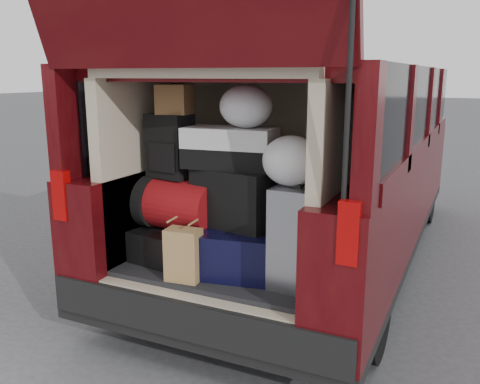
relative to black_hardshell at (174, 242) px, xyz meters
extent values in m
plane|color=#3C3C3F|center=(0.39, -0.15, -0.65)|extent=(80.00, 80.00, 0.00)
cylinder|color=black|center=(-0.43, 0.25, -0.33)|extent=(0.24, 0.64, 0.64)
cylinder|color=black|center=(1.21, 0.25, -0.33)|extent=(0.24, 0.64, 0.64)
cylinder|color=black|center=(-0.43, 3.55, -0.33)|extent=(0.24, 0.64, 0.64)
cylinder|color=black|center=(1.21, 3.55, -0.33)|extent=(0.24, 0.64, 0.64)
cube|color=black|center=(0.39, 1.93, -0.39)|extent=(1.90, 4.85, 0.08)
cube|color=#40040A|center=(-0.39, 1.93, 0.05)|extent=(0.33, 4.85, 0.80)
cube|color=#40040A|center=(1.18, 1.93, 0.05)|extent=(0.33, 4.85, 0.80)
cube|color=#40040A|center=(0.39, 1.93, 1.08)|extent=(1.82, 4.46, 0.10)
cube|color=black|center=(-0.49, 1.83, 0.79)|extent=(0.12, 4.25, 0.68)
cube|color=black|center=(1.27, 1.83, 0.79)|extent=(0.12, 4.25, 0.68)
cube|color=black|center=(0.39, -0.44, -0.25)|extent=(1.86, 0.16, 0.22)
cube|color=#990505|center=(-0.47, -0.48, 0.37)|extent=(0.10, 0.06, 0.30)
cube|color=#990505|center=(1.25, -0.48, 0.37)|extent=(0.10, 0.06, 0.30)
cube|color=black|center=(0.39, 0.13, -0.13)|extent=(1.24, 1.05, 0.06)
cube|color=tan|center=(-0.27, 0.13, 0.47)|extent=(0.08, 1.05, 1.15)
cube|color=tan|center=(1.05, 0.13, 0.47)|extent=(0.08, 1.05, 1.15)
cube|color=tan|center=(0.39, 0.68, 0.47)|extent=(1.34, 0.06, 1.15)
cube|color=tan|center=(0.39, 0.13, 1.08)|extent=(1.34, 1.05, 0.06)
cylinder|color=black|center=(1.23, -0.55, 1.00)|extent=(0.02, 0.90, 0.76)
cube|color=black|center=(0.39, 0.13, -0.38)|extent=(1.24, 1.05, 0.55)
cube|color=black|center=(0.00, 0.00, 0.00)|extent=(0.44, 0.55, 0.20)
cube|color=black|center=(0.46, 0.02, 0.03)|extent=(0.60, 0.69, 0.27)
cube|color=silver|center=(0.88, -0.06, 0.19)|extent=(0.26, 0.39, 0.57)
cube|color=#AF844F|center=(0.26, -0.31, 0.05)|extent=(0.21, 0.15, 0.31)
cube|color=#990F0D|center=(0.07, -0.02, 0.26)|extent=(0.53, 0.37, 0.33)
cube|color=black|center=(0.44, 0.02, 0.34)|extent=(0.53, 0.37, 0.35)
cube|color=black|center=(-0.01, 0.01, 0.63)|extent=(0.30, 0.21, 0.40)
cube|color=silver|center=(0.40, 0.03, 0.64)|extent=(0.57, 0.33, 0.24)
cube|color=brown|center=(0.03, 0.01, 0.92)|extent=(0.22, 0.18, 0.18)
ellipsoid|color=silver|center=(0.50, 0.04, 0.89)|extent=(0.36, 0.34, 0.25)
ellipsoid|color=silver|center=(0.83, -0.09, 0.61)|extent=(0.34, 0.32, 0.28)
camera|label=1|loc=(1.74, -2.68, 1.07)|focal=38.00mm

